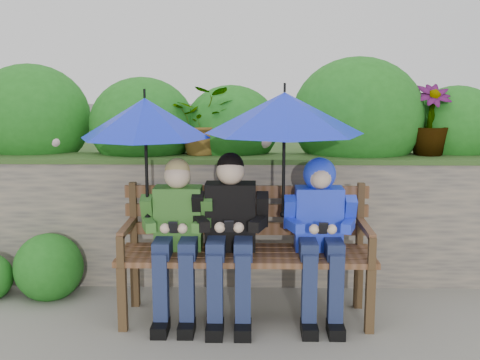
{
  "coord_description": "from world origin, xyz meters",
  "views": [
    {
      "loc": [
        0.08,
        -4.02,
        1.68
      ],
      "look_at": [
        0.0,
        0.1,
        0.95
      ],
      "focal_mm": 45.0,
      "sensor_mm": 36.0,
      "label": 1
    }
  ],
  "objects_px": {
    "umbrella_right": "(284,113)",
    "boy_middle": "(230,229)",
    "boy_right": "(320,225)",
    "park_bench": "(246,243)",
    "umbrella_left": "(145,118)",
    "boy_left": "(177,231)"
  },
  "relations": [
    {
      "from": "boy_left",
      "to": "boy_middle",
      "type": "height_order",
      "value": "boy_middle"
    },
    {
      "from": "boy_left",
      "to": "boy_right",
      "type": "height_order",
      "value": "boy_right"
    },
    {
      "from": "park_bench",
      "to": "boy_right",
      "type": "distance_m",
      "value": 0.53
    },
    {
      "from": "boy_right",
      "to": "umbrella_right",
      "type": "xyz_separation_m",
      "value": [
        -0.25,
        0.03,
        0.75
      ]
    },
    {
      "from": "boy_left",
      "to": "boy_middle",
      "type": "bearing_deg",
      "value": -0.64
    },
    {
      "from": "boy_left",
      "to": "boy_middle",
      "type": "distance_m",
      "value": 0.36
    },
    {
      "from": "umbrella_right",
      "to": "boy_middle",
      "type": "bearing_deg",
      "value": -171.96
    },
    {
      "from": "umbrella_right",
      "to": "boy_right",
      "type": "bearing_deg",
      "value": -7.94
    },
    {
      "from": "boy_right",
      "to": "umbrella_right",
      "type": "relative_size",
      "value": 1.05
    },
    {
      "from": "boy_left",
      "to": "umbrella_right",
      "type": "height_order",
      "value": "umbrella_right"
    },
    {
      "from": "park_bench",
      "to": "boy_middle",
      "type": "distance_m",
      "value": 0.18
    },
    {
      "from": "boy_middle",
      "to": "park_bench",
      "type": "bearing_deg",
      "value": 37.74
    },
    {
      "from": "umbrella_right",
      "to": "umbrella_left",
      "type": "bearing_deg",
      "value": -178.2
    },
    {
      "from": "park_bench",
      "to": "umbrella_left",
      "type": "height_order",
      "value": "umbrella_left"
    },
    {
      "from": "boy_middle",
      "to": "boy_right",
      "type": "relative_size",
      "value": 1.03
    },
    {
      "from": "boy_right",
      "to": "park_bench",
      "type": "bearing_deg",
      "value": 172.3
    },
    {
      "from": "boy_left",
      "to": "boy_middle",
      "type": "relative_size",
      "value": 0.97
    },
    {
      "from": "park_bench",
      "to": "boy_left",
      "type": "height_order",
      "value": "boy_left"
    },
    {
      "from": "boy_left",
      "to": "boy_right",
      "type": "bearing_deg",
      "value": 0.71
    },
    {
      "from": "park_bench",
      "to": "boy_left",
      "type": "relative_size",
      "value": 1.56
    },
    {
      "from": "park_bench",
      "to": "boy_left",
      "type": "distance_m",
      "value": 0.49
    },
    {
      "from": "boy_middle",
      "to": "boy_right",
      "type": "bearing_deg",
      "value": 1.52
    }
  ]
}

